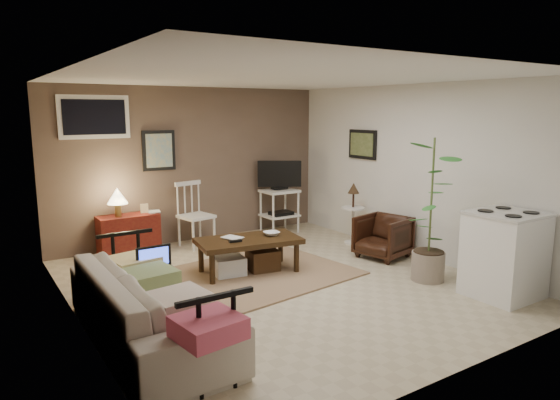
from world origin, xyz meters
TOP-DOWN VIEW (x-y plane):
  - floor at (0.00, 0.00)m, footprint 5.00×5.00m
  - art_back at (-0.55, 2.48)m, footprint 0.50×0.03m
  - art_right at (2.23, 1.05)m, footprint 0.03×0.60m
  - window at (-1.45, 2.48)m, footprint 0.96×0.03m
  - rug at (-0.10, 0.43)m, footprint 2.50×2.10m
  - coffee_table at (-0.13, 0.53)m, footprint 1.36×0.85m
  - sofa at (-1.80, -0.62)m, footprint 0.66×2.26m
  - sofa_pillows at (-1.75, -0.88)m, footprint 0.43×2.15m
  - sofa_end_rails at (-1.67, -0.62)m, footprint 0.61×2.26m
  - laptop at (-1.58, -0.23)m, footprint 0.35×0.25m
  - red_console at (-1.14, 2.27)m, footprint 0.84×0.37m
  - spindle_chair at (-0.15, 2.11)m, footprint 0.52×0.52m
  - tv_stand at (1.40, 2.15)m, footprint 0.65×0.47m
  - side_table at (1.94, 0.92)m, footprint 0.36×0.36m
  - armchair at (1.80, 0.11)m, footprint 0.72×0.75m
  - potted_plant at (1.57, -0.88)m, footprint 0.44×0.44m
  - stove at (1.85, -1.69)m, footprint 0.74×0.69m
  - bowl at (0.20, 0.50)m, footprint 0.20×0.06m
  - book_table at (-0.39, 0.60)m, footprint 0.18×0.08m
  - book_console at (-0.82, 2.28)m, footprint 0.17×0.06m

SIDE VIEW (x-z plane):
  - floor at x=0.00m, z-range 0.00..0.00m
  - rug at x=-0.10m, z-range 0.00..0.02m
  - coffee_table at x=-0.13m, z-range 0.03..0.51m
  - armchair at x=1.80m, z-range 0.00..0.65m
  - red_console at x=-1.14m, z-range -0.15..0.82m
  - sofa_end_rails at x=-1.67m, z-range 0.00..0.76m
  - sofa at x=-1.80m, z-range 0.00..0.88m
  - spindle_chair at x=-0.15m, z-range -0.03..0.95m
  - stove at x=1.85m, z-range 0.00..0.96m
  - sofa_pillows at x=-1.75m, z-range 0.47..0.62m
  - bowl at x=0.20m, z-range 0.46..0.65m
  - laptop at x=-1.58m, z-range 0.45..0.69m
  - book_table at x=-0.39m, z-range 0.46..0.70m
  - side_table at x=1.94m, z-range 0.11..1.06m
  - tv_stand at x=1.40m, z-range 0.04..1.25m
  - book_console at x=-0.82m, z-range 0.56..0.79m
  - potted_plant at x=1.57m, z-range 0.06..1.81m
  - art_back at x=-0.55m, z-range 1.15..1.75m
  - art_right at x=2.23m, z-range 1.29..1.75m
  - window at x=-1.45m, z-range 1.65..2.25m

